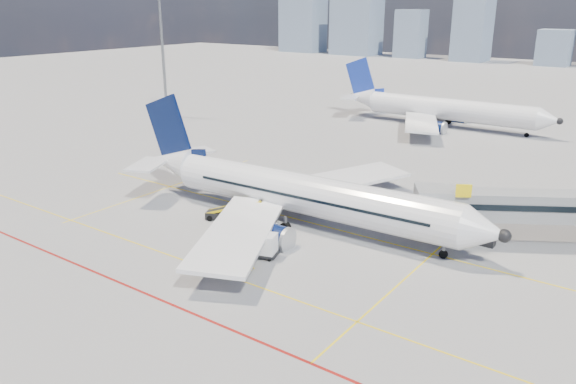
# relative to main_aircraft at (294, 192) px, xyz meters

# --- Properties ---
(ground) EXTENTS (420.00, 420.00, 0.00)m
(ground) POSITION_rel_main_aircraft_xyz_m (0.76, -7.19, -3.22)
(ground) COLOR gray
(ground) RESTS_ON ground
(apron_markings) EXTENTS (90.00, 35.12, 0.01)m
(apron_markings) POSITION_rel_main_aircraft_xyz_m (0.18, -11.10, -3.21)
(apron_markings) COLOR yellow
(apron_markings) RESTS_ON ground
(jet_bridge) EXTENTS (23.55, 15.78, 6.30)m
(jet_bridge) POSITION_rel_main_aircraft_xyz_m (24.27, 9.72, 0.52)
(jet_bridge) COLOR gray
(jet_bridge) RESTS_ON ground
(floodlight_mast_nw) EXTENTS (3.20, 0.61, 25.45)m
(floodlight_mast_nw) POSITION_rel_main_aircraft_xyz_m (-54.24, 32.81, 10.37)
(floodlight_mast_nw) COLOR slate
(floodlight_mast_nw) RESTS_ON ground
(distant_skyline) EXTENTS (251.45, 15.17, 29.25)m
(distant_skyline) POSITION_rel_main_aircraft_xyz_m (-6.33, 182.81, 9.69)
(distant_skyline) COLOR gray
(distant_skyline) RESTS_ON ground
(main_aircraft) EXTENTS (42.01, 36.60, 12.24)m
(main_aircraft) POSITION_rel_main_aircraft_xyz_m (0.00, 0.00, 0.00)
(main_aircraft) COLOR white
(main_aircraft) RESTS_ON ground
(second_aircraft) EXTENTS (41.03, 35.76, 11.96)m
(second_aircraft) POSITION_rel_main_aircraft_xyz_m (-5.72, 55.07, 0.00)
(second_aircraft) COLOR white
(second_aircraft) RESTS_ON ground
(baggage_tug) EXTENTS (2.50, 1.79, 1.60)m
(baggage_tug) POSITION_rel_main_aircraft_xyz_m (1.32, -8.19, -2.45)
(baggage_tug) COLOR white
(baggage_tug) RESTS_ON ground
(cargo_dolly) EXTENTS (4.31, 2.89, 2.17)m
(cargo_dolly) POSITION_rel_main_aircraft_xyz_m (1.99, -8.72, -2.03)
(cargo_dolly) COLOR black
(cargo_dolly) RESTS_ON ground
(belt_loader) EXTENTS (6.10, 3.77, 2.52)m
(belt_loader) POSITION_rel_main_aircraft_xyz_m (-5.89, -3.49, -2.57)
(belt_loader) COLOR black
(belt_loader) RESTS_ON ground
(ramp_worker) EXTENTS (0.53, 0.76, 1.99)m
(ramp_worker) POSITION_rel_main_aircraft_xyz_m (3.42, -11.03, -2.22)
(ramp_worker) COLOR yellow
(ramp_worker) RESTS_ON ground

